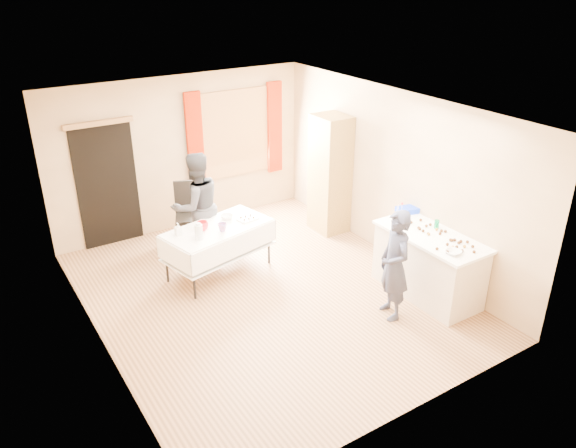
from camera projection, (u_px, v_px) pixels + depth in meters
floor at (266, 294)px, 7.88m from camera, size 4.50×5.50×0.02m
ceiling at (263, 109)px, 6.76m from camera, size 4.50×5.50×0.02m
wall_back at (182, 153)px, 9.42m from camera, size 4.50×0.02×2.60m
wall_front at (415, 309)px, 5.21m from camera, size 4.50×0.02×2.60m
wall_left at (89, 253)px, 6.22m from camera, size 0.02×5.50×2.60m
wall_right at (394, 176)px, 8.42m from camera, size 0.02×5.50×2.60m
window_frame at (235, 133)px, 9.79m from camera, size 1.32×0.06×1.52m
window_pane at (235, 134)px, 9.78m from camera, size 1.20×0.02×1.40m
curtain_left at (195, 141)px, 9.38m from camera, size 0.28×0.06×1.65m
curtain_right at (275, 128)px, 10.14m from camera, size 0.28×0.06×1.65m
doorway at (107, 186)px, 8.89m from camera, size 0.95×0.04×2.00m
door_lintel at (99, 123)px, 8.44m from camera, size 1.05×0.06×0.08m
cabinet at (330, 174)px, 9.37m from camera, size 0.50×0.60×2.00m
counter at (428, 265)px, 7.70m from camera, size 0.74×1.56×0.91m
party_table at (219, 246)px, 8.23m from camera, size 1.72×1.14×0.75m
chair at (190, 226)px, 9.16m from camera, size 0.56×0.56×1.03m
girl at (395, 265)px, 7.09m from camera, size 0.73×0.64×1.48m
woman at (197, 206)px, 8.53m from camera, size 0.91×0.75×1.69m
soda_can at (437, 224)px, 7.66m from camera, size 0.09×0.09×0.12m
mixing_bowl at (453, 252)px, 7.00m from camera, size 0.25×0.25×0.05m
foam_block at (398, 218)px, 7.91m from camera, size 0.17×0.13×0.08m
blue_basket at (407, 210)px, 8.15m from camera, size 0.34×0.26×0.08m
pitcher at (199, 232)px, 7.69m from camera, size 0.11×0.11×0.22m
cup_red at (203, 226)px, 7.98m from camera, size 0.17×0.17×0.13m
cup_rainbow at (222, 227)px, 7.95m from camera, size 0.16×0.16×0.12m
small_bowl at (227, 217)px, 8.34m from camera, size 0.26×0.26×0.06m
pastry_tray at (247, 219)px, 8.32m from camera, size 0.31×0.25×0.02m
bottle at (178, 229)px, 7.82m from camera, size 0.09×0.09×0.18m
cake_balls at (442, 237)px, 7.40m from camera, size 0.52×1.11×0.04m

